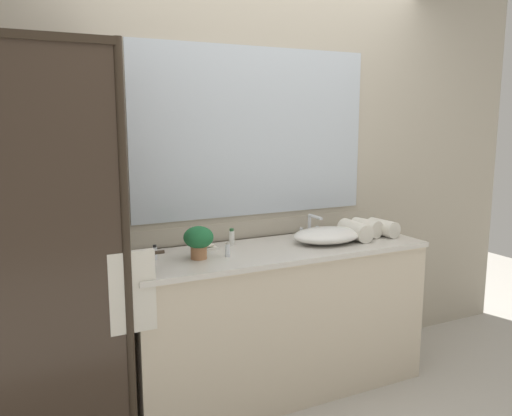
{
  "coord_description": "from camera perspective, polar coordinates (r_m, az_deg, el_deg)",
  "views": [
    {
      "loc": [
        -1.45,
        -2.6,
        1.65
      ],
      "look_at": [
        -0.15,
        0.0,
        1.15
      ],
      "focal_mm": 36.39,
      "sensor_mm": 36.0,
      "label": 1
    }
  ],
  "objects": [
    {
      "name": "rolled_towel_far_edge",
      "position": [
        3.33,
        10.84,
        -2.44
      ],
      "size": [
        0.14,
        0.27,
        0.11
      ],
      "primitive_type": "cylinder",
      "rotation": [
        1.57,
        0.0,
        -0.09
      ],
      "color": "silver",
      "rests_on": "vanity_cabinet"
    },
    {
      "name": "shower_enclosure",
      "position": [
        2.5,
        -21.67,
        -5.6
      ],
      "size": [
        1.2,
        0.59,
        2.0
      ],
      "color": "#2D2319",
      "rests_on": "ground_plane"
    },
    {
      "name": "sink_basin",
      "position": [
        3.22,
        7.84,
        -2.98
      ],
      "size": [
        0.45,
        0.32,
        0.09
      ],
      "primitive_type": "ellipsoid",
      "color": "white",
      "rests_on": "vanity_cabinet"
    },
    {
      "name": "wall_back_with_mirror",
      "position": [
        3.3,
        -0.34,
        3.81
      ],
      "size": [
        4.4,
        0.06,
        2.6
      ],
      "color": "#B2A893",
      "rests_on": "ground_plane"
    },
    {
      "name": "amenity_bottle_shampoo",
      "position": [
        2.86,
        -11.05,
        -4.83
      ],
      "size": [
        0.02,
        0.02,
        0.08
      ],
      "color": "silver",
      "rests_on": "vanity_cabinet"
    },
    {
      "name": "amenity_bottle_lotion",
      "position": [
        2.87,
        -3.16,
        -4.6
      ],
      "size": [
        0.02,
        0.02,
        0.08
      ],
      "color": "silver",
      "rests_on": "vanity_cabinet"
    },
    {
      "name": "rolled_towel_middle",
      "position": [
        3.42,
        12.0,
        -2.14
      ],
      "size": [
        0.15,
        0.21,
        0.11
      ],
      "primitive_type": "cylinder",
      "rotation": [
        1.57,
        0.0,
        0.22
      ],
      "color": "silver",
      "rests_on": "vanity_cabinet"
    },
    {
      "name": "faucet",
      "position": [
        3.38,
        6.0,
        -2.24
      ],
      "size": [
        0.17,
        0.16,
        0.15
      ],
      "color": "silver",
      "rests_on": "vanity_cabinet"
    },
    {
      "name": "rolled_towel_near_edge",
      "position": [
        3.47,
        13.75,
        -2.12
      ],
      "size": [
        0.13,
        0.22,
        0.11
      ],
      "primitive_type": "cylinder",
      "rotation": [
        1.57,
        0.0,
        0.11
      ],
      "color": "silver",
      "rests_on": "vanity_cabinet"
    },
    {
      "name": "ground_plane",
      "position": [
        3.4,
        2.39,
        -19.25
      ],
      "size": [
        8.0,
        8.0,
        0.0
      ],
      "primitive_type": "plane",
      "color": "#B7B2A8"
    },
    {
      "name": "soap_dish",
      "position": [
        3.04,
        -5.22,
        -4.29
      ],
      "size": [
        0.1,
        0.07,
        0.04
      ],
      "color": "silver",
      "rests_on": "vanity_cabinet"
    },
    {
      "name": "amenity_bottle_conditioner",
      "position": [
        3.12,
        -2.69,
        -3.23
      ],
      "size": [
        0.03,
        0.03,
        0.1
      ],
      "color": "white",
      "rests_on": "vanity_cabinet"
    },
    {
      "name": "potted_plant",
      "position": [
        2.83,
        -6.33,
        -3.46
      ],
      "size": [
        0.16,
        0.16,
        0.18
      ],
      "color": "#B77A51",
      "rests_on": "vanity_cabinet"
    },
    {
      "name": "vanity_cabinet",
      "position": [
        3.22,
        2.37,
        -12.14
      ],
      "size": [
        1.8,
        0.58,
        0.9
      ],
      "color": "beige",
      "rests_on": "ground_plane"
    }
  ]
}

